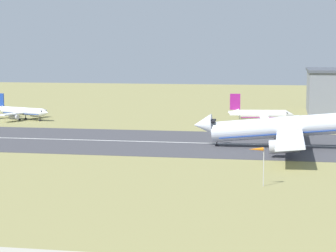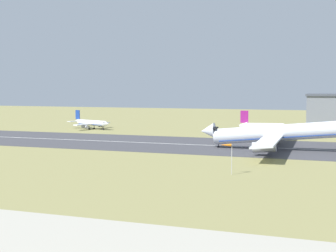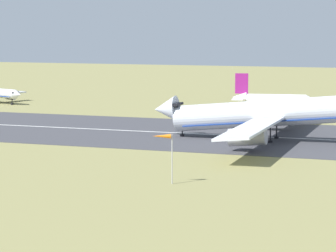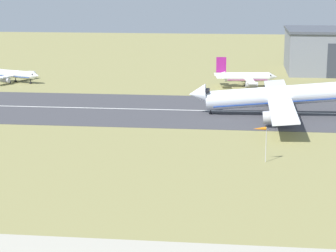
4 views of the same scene
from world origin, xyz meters
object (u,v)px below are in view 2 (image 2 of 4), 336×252
at_px(airplane_landing, 278,134).
at_px(airplane_parked_centre, 91,123).
at_px(airplane_parked_east, 264,127).
at_px(windsock_pole, 226,147).

height_order(airplane_landing, airplane_parked_centre, airplane_landing).
relative_size(airplane_parked_east, windsock_pole, 3.26).
distance_m(airplane_parked_east, windsock_pole, 87.89).
relative_size(airplane_landing, windsock_pole, 8.92).
xyz_separation_m(airplane_landing, airplane_parked_east, (-9.30, 44.36, -1.88)).
distance_m(airplane_parked_centre, windsock_pole, 118.80).
bearing_deg(airplane_parked_east, windsock_pole, -88.26).
xyz_separation_m(airplane_parked_centre, windsock_pole, (79.09, -88.59, 3.27)).
distance_m(airplane_landing, airplane_parked_centre, 96.91).
bearing_deg(airplane_parked_east, airplane_landing, -78.16).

